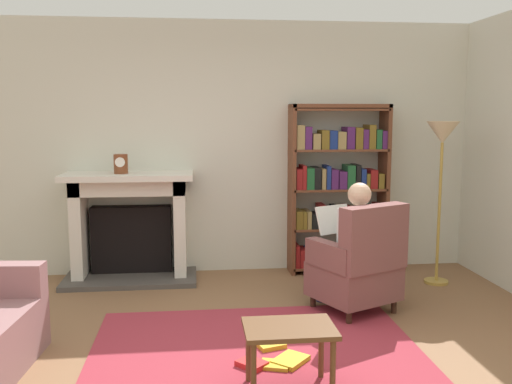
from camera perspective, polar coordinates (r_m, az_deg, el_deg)
ground at (r=4.00m, az=0.48°, el=-17.53°), size 14.00×14.00×0.00m
back_wall at (r=6.16m, az=-2.31°, el=4.47°), size 5.60×0.10×2.70m
area_rug at (r=4.27m, az=-0.01°, el=-15.74°), size 2.40×1.80×0.01m
fireplace at (r=6.03m, az=-12.57°, el=-3.07°), size 1.35×0.64×1.12m
mantel_clock at (r=5.86m, az=-13.49°, el=2.77°), size 0.14×0.14×0.19m
bookshelf at (r=6.18m, az=8.30°, el=0.26°), size 1.06×0.32×1.82m
armchair_reading at (r=4.99m, az=10.36°, el=-7.27°), size 0.85×0.84×0.97m
seated_reader at (r=5.02m, az=9.51°, el=-4.83°), size 0.52×0.60×1.14m
side_table at (r=3.59m, az=3.38°, el=-14.34°), size 0.56×0.39×0.43m
scattered_books at (r=4.15m, az=1.63°, el=-16.15°), size 0.54×0.63×0.04m
floor_lamp at (r=5.91m, az=18.27°, el=4.34°), size 0.32×0.32×1.65m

